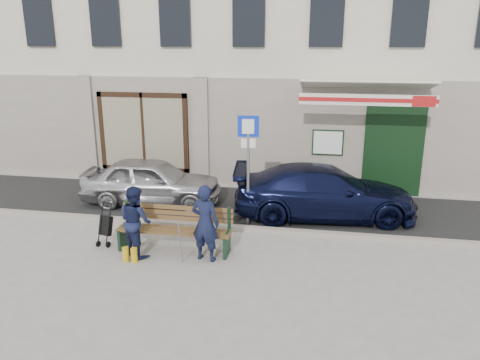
% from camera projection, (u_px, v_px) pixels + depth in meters
% --- Properties ---
extents(ground, '(80.00, 80.00, 0.00)m').
position_uv_depth(ground, '(209.00, 258.00, 9.46)').
color(ground, '#9E9991').
rests_on(ground, ground).
extents(asphalt_lane, '(60.00, 3.20, 0.01)m').
position_uv_depth(asphalt_lane, '(237.00, 206.00, 12.38)').
color(asphalt_lane, '#282828').
rests_on(asphalt_lane, ground).
extents(curb, '(60.00, 0.18, 0.12)m').
position_uv_depth(curb, '(224.00, 227.00, 10.86)').
color(curb, '#9E9384').
rests_on(curb, ground).
extents(building, '(20.00, 8.27, 10.00)m').
position_uv_depth(building, '(265.00, 18.00, 16.00)').
color(building, beige).
rests_on(building, ground).
extents(car_silver, '(3.77, 1.73, 1.25)m').
position_uv_depth(car_silver, '(152.00, 181.00, 12.46)').
color(car_silver, '#B9B9BE').
rests_on(car_silver, ground).
extents(car_navy, '(4.63, 2.32, 1.29)m').
position_uv_depth(car_navy, '(324.00, 192.00, 11.51)').
color(car_navy, black).
rests_on(car_navy, ground).
extents(parking_sign, '(0.49, 0.10, 2.62)m').
position_uv_depth(parking_sign, '(248.00, 153.00, 10.68)').
color(parking_sign, gray).
rests_on(parking_sign, ground).
extents(bench, '(2.40, 1.17, 0.98)m').
position_uv_depth(bench, '(172.00, 230.00, 9.70)').
color(bench, brown).
rests_on(bench, ground).
extents(man, '(0.64, 0.48, 1.57)m').
position_uv_depth(man, '(205.00, 223.00, 9.19)').
color(man, '#121732').
rests_on(man, ground).
extents(woman, '(0.90, 0.87, 1.46)m').
position_uv_depth(woman, '(136.00, 221.00, 9.44)').
color(woman, '#151B3B').
rests_on(woman, ground).
extents(stroller, '(0.31, 0.41, 0.91)m').
position_uv_depth(stroller, '(106.00, 227.00, 10.02)').
color(stroller, black).
rests_on(stroller, ground).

